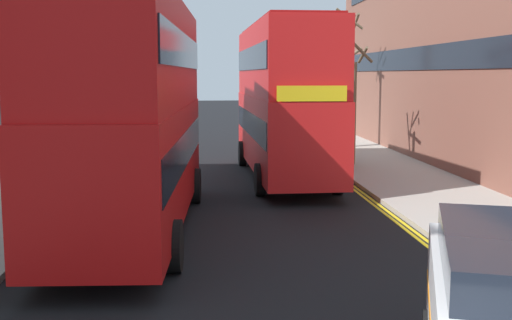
# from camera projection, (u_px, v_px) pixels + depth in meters

# --- Properties ---
(sidewalk_right) EXTENTS (4.00, 80.00, 0.14)m
(sidewalk_right) POSITION_uv_depth(u_px,v_px,m) (426.00, 190.00, 20.68)
(sidewalk_right) COLOR #ADA89E
(sidewalk_right) RESTS_ON ground
(sidewalk_left) EXTENTS (4.00, 80.00, 0.14)m
(sidewalk_left) POSITION_uv_depth(u_px,v_px,m) (20.00, 196.00, 19.64)
(sidewalk_left) COLOR #ADA89E
(sidewalk_left) RESTS_ON ground
(kerb_line_outer) EXTENTS (0.10, 56.00, 0.01)m
(kerb_line_outer) POSITION_uv_depth(u_px,v_px,m) (380.00, 205.00, 18.54)
(kerb_line_outer) COLOR yellow
(kerb_line_outer) RESTS_ON ground
(kerb_line_inner) EXTENTS (0.10, 56.00, 0.01)m
(kerb_line_inner) POSITION_uv_depth(u_px,v_px,m) (374.00, 205.00, 18.53)
(kerb_line_inner) COLOR yellow
(kerb_line_inner) RESTS_ON ground
(double_decker_bus_away) EXTENTS (3.16, 10.91, 5.64)m
(double_decker_bus_away) POSITION_uv_depth(u_px,v_px,m) (133.00, 108.00, 15.16)
(double_decker_bus_away) COLOR #B20F0F
(double_decker_bus_away) RESTS_ON ground
(double_decker_bus_oncoming) EXTENTS (2.98, 10.86, 5.64)m
(double_decker_bus_oncoming) POSITION_uv_depth(u_px,v_px,m) (284.00, 96.00, 23.07)
(double_decker_bus_oncoming) COLOR red
(double_decker_bus_oncoming) RESTS_ON ground
(pedestrian_far) EXTENTS (0.34, 0.22, 1.62)m
(pedestrian_far) POSITION_uv_depth(u_px,v_px,m) (343.00, 143.00, 26.29)
(pedestrian_far) COLOR #2D2D38
(pedestrian_far) RESTS_ON sidewalk_right
(street_tree_near) EXTENTS (1.91, 2.19, 5.34)m
(street_tree_near) POSITION_uv_depth(u_px,v_px,m) (352.00, 102.00, 25.87)
(street_tree_near) COLOR #6B6047
(street_tree_near) RESTS_ON sidewalk_right
(street_tree_far) EXTENTS (1.56, 1.47, 6.90)m
(street_tree_far) POSITION_uv_depth(u_px,v_px,m) (344.00, 81.00, 31.78)
(street_tree_far) COLOR #6B6047
(street_tree_far) RESTS_ON sidewalk_right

